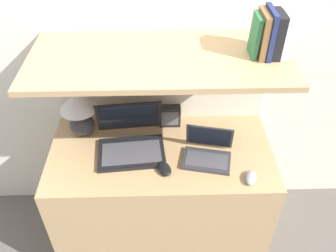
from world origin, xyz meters
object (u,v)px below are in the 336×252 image
object	(u,v)px
table_lamp	(79,109)
book_white	(285,34)
computer_mouse	(164,168)
second_mouse	(250,178)
book_green	(255,36)
laptop_large	(130,140)
book_black	(276,34)
laptop_small	(207,153)
book_brown	(262,34)
book_navy	(268,33)
router_box	(170,116)

from	to	relation	value
table_lamp	book_white	bearing A→B (deg)	-5.74
computer_mouse	second_mouse	world-z (taller)	same
book_white	book_green	world-z (taller)	book_white
table_lamp	laptop_large	distance (m)	0.34
second_mouse	book_white	bearing A→B (deg)	67.65
book_black	book_green	world-z (taller)	book_black
computer_mouse	book_white	world-z (taller)	book_white
laptop_small	book_black	distance (m)	0.69
laptop_large	laptop_small	xyz separation A→B (m)	(0.41, -0.09, -0.01)
laptop_large	book_brown	world-z (taller)	book_brown
laptop_large	book_black	world-z (taller)	book_black
computer_mouse	book_brown	bearing A→B (deg)	25.41
book_white	book_navy	distance (m)	0.08
book_black	book_navy	xyz separation A→B (m)	(-0.04, 0.00, 0.01)
laptop_large	computer_mouse	distance (m)	0.26
book_brown	laptop_small	bearing A→B (deg)	-149.85
table_lamp	book_green	size ratio (longest dim) A/B	1.46
computer_mouse	router_box	world-z (taller)	router_box
book_white	book_green	xyz separation A→B (m)	(-0.14, 0.00, -0.01)
table_lamp	book_navy	xyz separation A→B (m)	(0.95, -0.10, 0.49)
router_box	book_white	world-z (taller)	book_white
computer_mouse	book_navy	size ratio (longest dim) A/B	0.57
laptop_large	book_navy	size ratio (longest dim) A/B	1.76
laptop_large	computer_mouse	world-z (taller)	laptop_large
table_lamp	book_white	world-z (taller)	book_white
computer_mouse	router_box	xyz separation A→B (m)	(0.04, 0.37, 0.05)
book_white	laptop_small	bearing A→B (deg)	-158.66
second_mouse	book_navy	xyz separation A→B (m)	(0.04, 0.29, 0.65)
laptop_large	book_navy	world-z (taller)	book_navy
router_box	book_black	distance (m)	0.77
laptop_small	book_black	bearing A→B (deg)	24.16
laptop_large	second_mouse	size ratio (longest dim) A/B	3.46
laptop_small	router_box	bearing A→B (deg)	124.22
book_white	book_black	xyz separation A→B (m)	(-0.04, 0.00, -0.00)
router_box	book_black	xyz separation A→B (m)	(0.47, -0.16, 0.59)
computer_mouse	table_lamp	bearing A→B (deg)	145.95
book_green	book_brown	bearing A→B (deg)	0.00
book_white	laptop_large	bearing A→B (deg)	-177.47
book_navy	computer_mouse	bearing A→B (deg)	-155.92
laptop_small	router_box	world-z (taller)	laptop_small
computer_mouse	router_box	distance (m)	0.38
table_lamp	laptop_large	xyz separation A→B (m)	(0.29, -0.14, -0.12)
book_navy	book_green	bearing A→B (deg)	-180.00
book_green	laptop_small	bearing A→B (deg)	-145.93
second_mouse	router_box	bearing A→B (deg)	131.57
table_lamp	router_box	size ratio (longest dim) A/B	2.10
router_box	book_navy	xyz separation A→B (m)	(0.44, -0.16, 0.59)
table_lamp	book_navy	world-z (taller)	book_navy
book_white	book_navy	world-z (taller)	book_navy
second_mouse	laptop_small	bearing A→B (deg)	141.30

